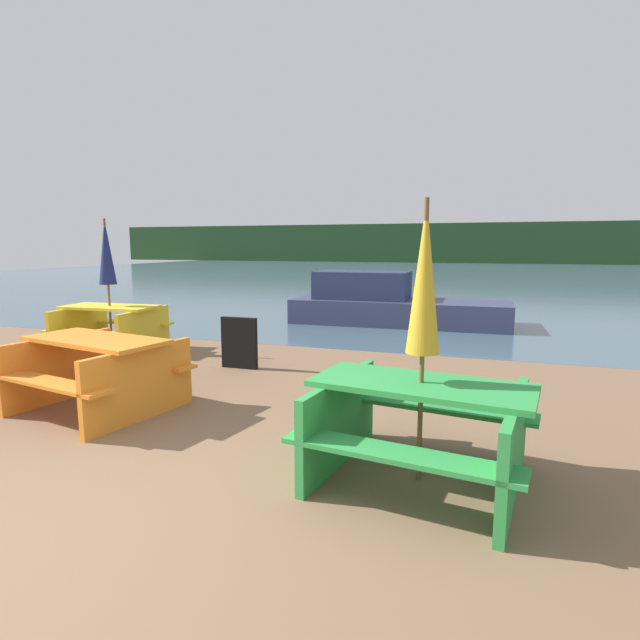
# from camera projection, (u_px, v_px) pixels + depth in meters

# --- Properties ---
(water) EXTENTS (60.00, 50.00, 0.00)m
(water) POSITION_uv_depth(u_px,v_px,m) (444.00, 273.00, 32.15)
(water) COLOR #425B6B
(water) RESTS_ON ground_plane
(far_treeline) EXTENTS (80.00, 1.60, 4.00)m
(far_treeline) POSITION_uv_depth(u_px,v_px,m) (461.00, 243.00, 50.61)
(far_treeline) COLOR #1E3D1E
(far_treeline) RESTS_ON water
(picnic_table_green) EXTENTS (1.79, 1.59, 0.77)m
(picnic_table_green) POSITION_uv_depth(u_px,v_px,m) (420.00, 422.00, 3.77)
(picnic_table_green) COLOR green
(picnic_table_green) RESTS_ON ground_plane
(picnic_table_orange) EXTENTS (1.84, 1.66, 0.80)m
(picnic_table_orange) POSITION_uv_depth(u_px,v_px,m) (97.00, 367.00, 5.41)
(picnic_table_orange) COLOR orange
(picnic_table_orange) RESTS_ON ground_plane
(picnic_table_yellow) EXTENTS (1.64, 1.47, 0.78)m
(picnic_table_yellow) POSITION_uv_depth(u_px,v_px,m) (111.00, 325.00, 8.40)
(picnic_table_yellow) COLOR yellow
(picnic_table_yellow) RESTS_ON ground_plane
(umbrella_navy) EXTENTS (0.28, 0.28, 2.22)m
(umbrella_navy) POSITION_uv_depth(u_px,v_px,m) (106.00, 253.00, 8.22)
(umbrella_navy) COLOR brown
(umbrella_navy) RESTS_ON ground_plane
(umbrella_gold) EXTENTS (0.25, 0.25, 2.12)m
(umbrella_gold) POSITION_uv_depth(u_px,v_px,m) (424.00, 280.00, 3.61)
(umbrella_gold) COLOR brown
(umbrella_gold) RESTS_ON ground_plane
(boat) EXTENTS (4.88, 1.80, 1.18)m
(boat) POSITION_uv_depth(u_px,v_px,m) (390.00, 304.00, 11.50)
(boat) COLOR #333856
(boat) RESTS_ON water
(signboard) EXTENTS (0.55, 0.08, 0.75)m
(signboard) POSITION_uv_depth(u_px,v_px,m) (239.00, 343.00, 7.26)
(signboard) COLOR black
(signboard) RESTS_ON ground_plane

